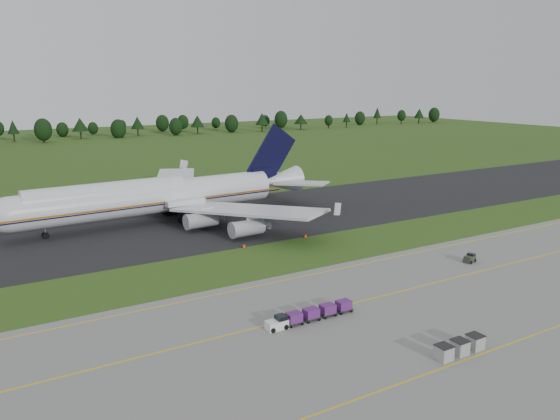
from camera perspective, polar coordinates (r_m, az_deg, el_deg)
ground at (r=93.12m, az=1.55°, el=-4.65°), size 600.00×600.00×0.00m
apron at (r=68.72m, az=17.13°, el=-11.90°), size 300.00×52.00×0.06m
taxiway at (r=116.85m, az=-5.76°, el=-1.00°), size 300.00×40.00×0.08m
apron_markings at (r=73.12m, az=13.03°, el=-10.05°), size 300.00×30.20×0.01m
tree_line at (r=299.38m, az=-22.15°, el=7.90°), size 524.02×21.40×11.83m
aircraft at (r=116.08m, az=-12.64°, el=1.43°), size 68.88×67.13×19.36m
baggage_train at (r=67.90m, az=3.06°, el=-10.85°), size 12.10×1.55×1.49m
utility_cart at (r=93.92m, az=19.21°, el=-4.86°), size 2.25×1.68×1.11m
uld_row at (r=63.18m, az=18.27°, el=-13.44°), size 6.44×1.64×1.62m
edge_markers at (r=99.48m, az=-0.44°, el=-3.31°), size 13.46×0.30×0.60m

